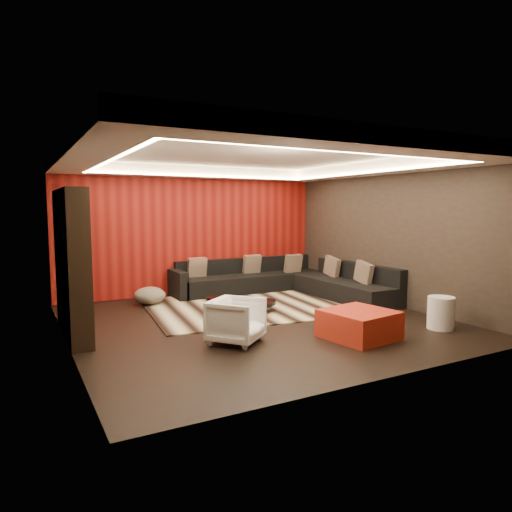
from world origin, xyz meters
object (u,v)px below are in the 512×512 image
orange_ottoman (359,324)px  sectional_sofa (286,283)px  armchair (236,321)px  coffee_table (247,308)px  drum_stool (215,308)px  white_side_table (441,313)px

orange_ottoman → sectional_sofa: bearing=75.7°
orange_ottoman → armchair: bearing=159.2°
orange_ottoman → armchair: (-1.70, 0.65, 0.11)m
coffee_table → armchair: size_ratio=1.74×
armchair → sectional_sofa: (2.59, 2.81, -0.06)m
orange_ottoman → sectional_sofa: (0.88, 3.46, 0.06)m
drum_stool → orange_ottoman: 2.51m
armchair → sectional_sofa: size_ratio=0.19×
drum_stool → armchair: size_ratio=0.53×
coffee_table → white_side_table: 3.26m
coffee_table → sectional_sofa: bearing=39.2°
orange_ottoman → sectional_sofa: sectional_sofa is taller
armchair → sectional_sofa: 3.82m
drum_stool → armchair: (-0.29, -1.42, 0.11)m
white_side_table → orange_ottoman: white_side_table is taller
drum_stool → orange_ottoman: orange_ottoman is taller
orange_ottoman → sectional_sofa: size_ratio=0.25×
coffee_table → drum_stool: size_ratio=3.29×
coffee_table → sectional_sofa: sectional_sofa is taller
drum_stool → armchair: armchair is taller
orange_ottoman → drum_stool: bearing=124.5°
orange_ottoman → armchair: 1.83m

